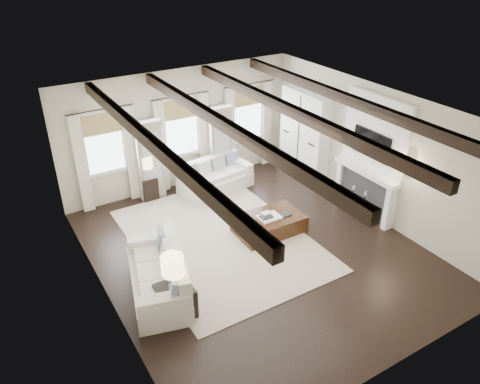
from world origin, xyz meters
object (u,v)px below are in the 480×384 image
side_table_front (176,301)px  ottoman (269,224)px  sofa_back (214,178)px  sofa_left (161,276)px  side_table_back (149,188)px

side_table_front → ottoman: bearing=24.7°
sofa_back → side_table_front: sofa_back is taller
sofa_left → side_table_front: bearing=-92.3°
side_table_front → side_table_back: bearing=74.6°
sofa_back → side_table_back: sofa_back is taller
ottoman → side_table_front: 3.28m
sofa_back → sofa_left: (-2.87, -3.17, 0.03)m
ottoman → side_table_back: 3.45m
ottoman → side_table_back: bearing=122.2°
sofa_back → ottoman: bearing=-88.2°
sofa_back → ottoman: 2.52m
sofa_left → ottoman: size_ratio=1.51×
sofa_left → side_table_back: bearing=72.1°
side_table_front → side_table_back: side_table_front is taller
ottoman → side_table_back: (-1.79, 2.95, 0.10)m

